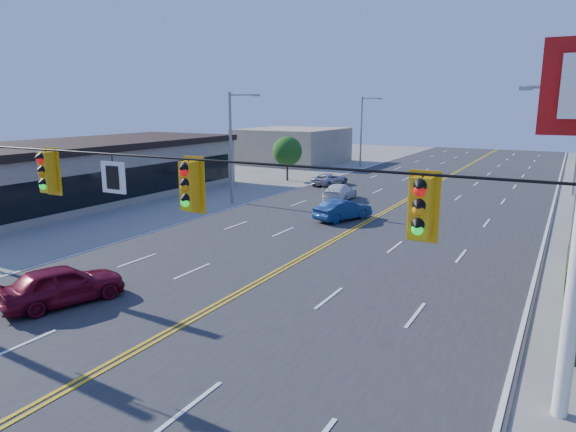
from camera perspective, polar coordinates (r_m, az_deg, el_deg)
The scene contains 13 objects.
ground at distance 15.40m, azimuth -20.51°, elevation -16.17°, with size 160.00×160.00×0.00m, color gray.
road at distance 31.27m, azimuth 8.30°, elevation -0.97°, with size 20.00×120.00×0.06m, color #2D2D30.
signal_span at distance 13.92m, azimuth -22.34°, elevation 2.05°, with size 24.32×0.34×9.00m.
strip_mall at distance 42.35m, azimuth -21.84°, elevation 4.80°, with size 10.40×26.40×4.40m.
streetlight_se at distance 22.68m, azimuth 29.23°, elevation 4.09°, with size 2.55×0.25×8.00m.
streetlight_sw at distance 37.40m, azimuth -6.14°, elevation 8.21°, with size 2.55×0.25×8.00m.
streetlight_nw at distance 60.51m, azimuth 8.33°, elevation 9.70°, with size 2.55×0.25×8.00m.
tree_west at distance 48.85m, azimuth -0.08°, elevation 7.21°, with size 2.80×2.80×4.20m.
bld_west_far at distance 64.50m, azimuth 0.53°, elevation 7.83°, with size 11.00×12.00×4.20m, color tan.
car_magenta at distance 20.38m, azimuth -23.74°, elevation -7.12°, with size 1.71×4.26×1.45m, color maroon.
car_blue at distance 32.17m, azimuth 6.12°, elevation 0.60°, with size 1.38×3.96×1.31m, color navy.
car_white at distance 38.92m, azimuth 5.76°, elevation 2.60°, with size 1.72×4.24×1.23m, color white.
car_silver at distance 45.98m, azimuth 4.68°, elevation 4.01°, with size 1.79×3.88×1.08m, color #B7B6BC.
Camera 1 is at (10.65, -8.52, 7.14)m, focal length 32.00 mm.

